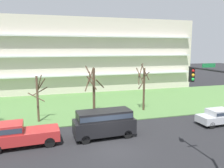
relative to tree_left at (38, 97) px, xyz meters
name	(u,v)px	position (x,y,z in m)	size (l,w,h in m)	color
ground	(113,149)	(5.58, -8.24, -2.70)	(160.00, 160.00, 0.00)	#232326
grass_lawn_strip	(84,105)	(5.58, 5.76, -2.66)	(80.00, 16.00, 0.08)	#547F42
apartment_building	(71,55)	(5.58, 20.24, 3.62)	(43.79, 13.91, 12.65)	beige
tree_left	(38,97)	(0.00, 0.00, 0.00)	(1.91, 1.95, 4.96)	brown
tree_center	(93,88)	(5.89, 0.82, 0.42)	(2.29, 2.29, 5.68)	#4C3828
tree_right	(143,86)	(12.09, 1.03, 0.41)	(1.60, 1.74, 5.79)	#4C3828
pickup_red_near_left	(20,134)	(-1.23, -5.75, -1.69)	(5.49, 2.26, 1.95)	#B22828
van_black_center_left	(104,122)	(5.50, -5.74, -1.31)	(5.28, 2.22, 2.36)	black
sedan_silver_center_right	(219,116)	(17.37, -5.74, -1.83)	(4.45, 1.93, 1.57)	#B7BABF
traffic_signal_mast	(218,103)	(10.17, -13.51, 1.83)	(0.90, 4.27, 6.75)	black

